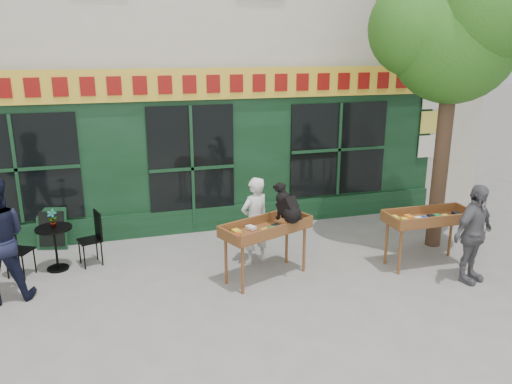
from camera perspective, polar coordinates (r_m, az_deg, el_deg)
ground at (r=8.35m, az=-4.27°, el=-9.94°), size 80.00×80.00×0.00m
street_tree at (r=9.70m, az=21.85°, el=17.68°), size 3.05×2.90×5.60m
book_cart_center at (r=8.08m, az=1.18°, el=-4.44°), size 1.62×1.13×0.99m
dog at (r=7.99m, az=3.70°, el=-1.16°), size 0.54×0.68×0.60m
woman at (r=8.68m, az=-0.14°, el=-3.29°), size 0.66×0.56×1.55m
book_cart_right at (r=9.05m, az=19.12°, el=-3.07°), size 1.51×0.64×0.99m
man_right at (r=8.69m, az=23.58°, el=-4.41°), size 1.03×0.69×1.63m
bistro_table at (r=9.12m, az=-22.00°, el=-5.08°), size 0.60×0.60×0.76m
bistro_chair_left at (r=9.16m, az=-25.96°, el=-5.39°), size 0.49×0.49×0.95m
bistro_chair_right at (r=9.14m, az=-18.01°, el=-4.54°), size 0.45×0.45×0.95m
potted_plant at (r=9.00m, az=-22.26°, el=-2.83°), size 0.19×0.15×0.31m
chalkboard at (r=10.13m, az=-22.31°, el=-3.90°), size 0.59×0.30×0.79m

